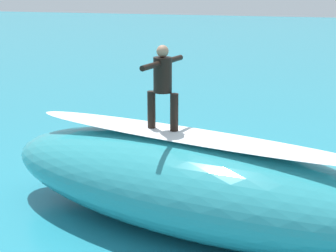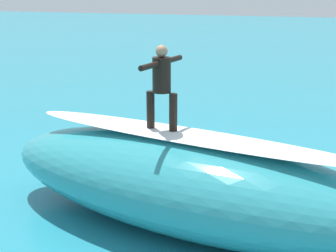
{
  "view_description": "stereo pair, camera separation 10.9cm",
  "coord_description": "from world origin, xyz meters",
  "px_view_note": "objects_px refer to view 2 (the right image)",
  "views": [
    {
      "loc": [
        -2.65,
        12.56,
        4.85
      ],
      "look_at": [
        0.77,
        0.55,
        1.43
      ],
      "focal_mm": 57.99,
      "sensor_mm": 36.0,
      "label": 1
    },
    {
      "loc": [
        -2.76,
        12.53,
        4.85
      ],
      "look_at": [
        0.77,
        0.55,
        1.43
      ],
      "focal_mm": 57.99,
      "sensor_mm": 36.0,
      "label": 2
    }
  ],
  "objects_px": {
    "surfer_riding": "(162,81)",
    "surfboard_paddling": "(172,153)",
    "surfboard_riding": "(162,131)",
    "surfer_paddling": "(170,148)"
  },
  "relations": [
    {
      "from": "surfboard_riding",
      "to": "surfboard_paddling",
      "type": "height_order",
      "value": "surfboard_riding"
    },
    {
      "from": "surfboard_riding",
      "to": "surfboard_paddling",
      "type": "xyz_separation_m",
      "value": [
        0.98,
        -4.21,
        -1.87
      ]
    },
    {
      "from": "surfer_paddling",
      "to": "surfer_riding",
      "type": "bearing_deg",
      "value": -157.81
    },
    {
      "from": "surfboard_riding",
      "to": "surfer_riding",
      "type": "bearing_deg",
      "value": -168.76
    },
    {
      "from": "surfer_riding",
      "to": "surfboard_paddling",
      "type": "bearing_deg",
      "value": -65.61
    },
    {
      "from": "surfer_riding",
      "to": "surfer_paddling",
      "type": "bearing_deg",
      "value": -64.94
    },
    {
      "from": "surfboard_riding",
      "to": "surfer_paddling",
      "type": "distance_m",
      "value": 4.52
    },
    {
      "from": "surfboard_riding",
      "to": "surfboard_paddling",
      "type": "relative_size",
      "value": 1.08
    },
    {
      "from": "surfer_riding",
      "to": "surfboard_paddling",
      "type": "height_order",
      "value": "surfer_riding"
    },
    {
      "from": "surfboard_paddling",
      "to": "surfer_paddling",
      "type": "height_order",
      "value": "surfer_paddling"
    }
  ]
}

